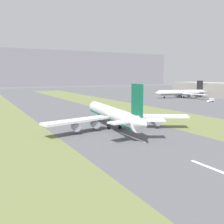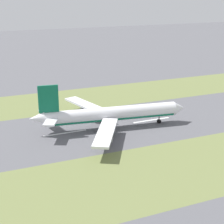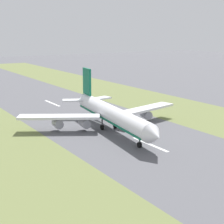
# 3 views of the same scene
# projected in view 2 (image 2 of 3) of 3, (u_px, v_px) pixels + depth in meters

# --- Properties ---
(ground_plane) EXTENTS (800.00, 800.00, 0.00)m
(ground_plane) POSITION_uv_depth(u_px,v_px,m) (120.00, 125.00, 161.63)
(ground_plane) COLOR #56565B
(grass_median_west) EXTENTS (40.00, 600.00, 0.01)m
(grass_median_west) POSITION_uv_depth(u_px,v_px,m) (86.00, 98.00, 200.87)
(grass_median_west) COLOR olive
(grass_median_west) RESTS_ON ground
(grass_median_east) EXTENTS (40.00, 600.00, 0.01)m
(grass_median_east) POSITION_uv_depth(u_px,v_px,m) (177.00, 168.00, 122.38)
(grass_median_east) COLOR olive
(grass_median_east) RESTS_ON ground
(centreline_dash_mid) EXTENTS (1.20, 18.00, 0.01)m
(centreline_dash_mid) POSITION_uv_depth(u_px,v_px,m) (65.00, 133.00, 152.32)
(centreline_dash_mid) COLOR silver
(centreline_dash_mid) RESTS_ON ground
(centreline_dash_far) EXTENTS (1.20, 18.00, 0.01)m
(centreline_dash_far) POSITION_uv_depth(u_px,v_px,m) (151.00, 120.00, 167.31)
(centreline_dash_far) COLOR silver
(centreline_dash_far) RESTS_ON ground
(airplane_main_jet) EXTENTS (63.52, 67.12, 20.20)m
(airplane_main_jet) POSITION_uv_depth(u_px,v_px,m) (108.00, 115.00, 155.78)
(airplane_main_jet) COLOR white
(airplane_main_jet) RESTS_ON ground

